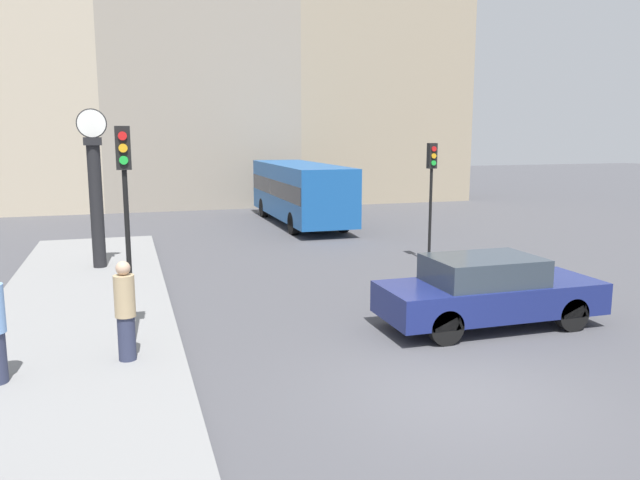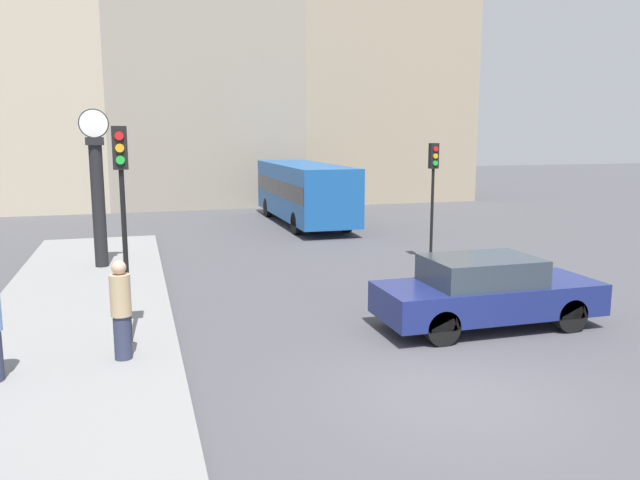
# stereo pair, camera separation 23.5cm
# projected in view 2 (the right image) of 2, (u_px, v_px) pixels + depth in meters

# --- Properties ---
(ground_plane) EXTENTS (120.00, 120.00, 0.00)m
(ground_plane) POSITION_uv_depth(u_px,v_px,m) (451.00, 394.00, 9.55)
(ground_plane) COLOR #47474C
(sidewalk_corner) EXTENTS (3.88, 18.06, 0.13)m
(sidewalk_corner) POSITION_uv_depth(u_px,v_px,m) (83.00, 301.00, 14.56)
(sidewalk_corner) COLOR gray
(sidewalk_corner) RESTS_ON ground_plane
(building_row) EXTENTS (29.42, 5.00, 19.93)m
(building_row) POSITION_uv_depth(u_px,v_px,m) (222.00, 28.00, 33.52)
(building_row) COLOR #B7A88E
(building_row) RESTS_ON ground_plane
(sedan_car) EXTENTS (4.58, 1.74, 1.48)m
(sedan_car) POSITION_uv_depth(u_px,v_px,m) (486.00, 292.00, 12.72)
(sedan_car) COLOR navy
(sedan_car) RESTS_ON ground_plane
(bus_distant) EXTENTS (2.37, 8.86, 2.63)m
(bus_distant) POSITION_uv_depth(u_px,v_px,m) (304.00, 190.00, 27.20)
(bus_distant) COLOR #195199
(bus_distant) RESTS_ON ground_plane
(traffic_light_near) EXTENTS (0.26, 0.24, 3.94)m
(traffic_light_near) POSITION_uv_depth(u_px,v_px,m) (122.00, 190.00, 11.09)
(traffic_light_near) COLOR black
(traffic_light_near) RESTS_ON sidewalk_corner
(traffic_light_far) EXTENTS (0.26, 0.24, 3.65)m
(traffic_light_far) POSITION_uv_depth(u_px,v_px,m) (433.00, 178.00, 18.83)
(traffic_light_far) COLOR black
(traffic_light_far) RESTS_ON ground_plane
(street_clock) EXTENTS (0.82, 0.48, 4.50)m
(street_clock) POSITION_uv_depth(u_px,v_px,m) (98.00, 193.00, 17.76)
(street_clock) COLOR black
(street_clock) RESTS_ON sidewalk_corner
(pedestrian_tan_coat) EXTENTS (0.35, 0.35, 1.72)m
(pedestrian_tan_coat) POSITION_uv_depth(u_px,v_px,m) (121.00, 310.00, 10.55)
(pedestrian_tan_coat) COLOR #2D334C
(pedestrian_tan_coat) RESTS_ON sidewalk_corner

